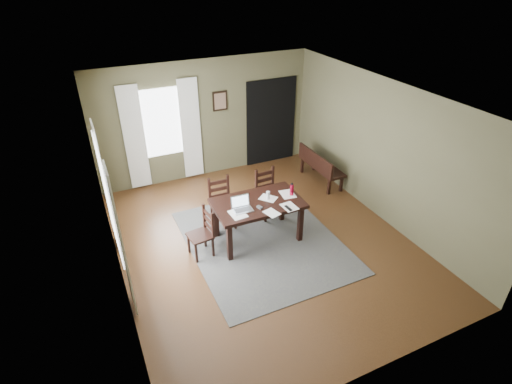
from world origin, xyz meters
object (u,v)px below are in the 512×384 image
bench (319,164)px  laptop (242,206)px  chair_back_left (222,204)px  water_bottle (292,190)px  dining_table (258,206)px  chair_end (202,233)px  chair_back_right (268,194)px

bench → laptop: (-2.54, -1.44, 0.41)m
chair_back_left → bench: (2.63, 0.68, -0.04)m
chair_back_left → water_bottle: bearing=-32.4°
laptop → water_bottle: water_bottle is taller
bench → water_bottle: size_ratio=5.51×
dining_table → water_bottle: bearing=-2.4°
chair_back_left → chair_end: bearing=-130.9°
laptop → water_bottle: bearing=4.9°
dining_table → bench: (2.20, 1.36, -0.25)m
bench → laptop: bearing=119.6°
dining_table → water_bottle: size_ratio=6.56×
chair_back_right → laptop: bearing=-142.1°
water_bottle → bench: bearing=42.4°
dining_table → water_bottle: water_bottle is taller
chair_back_left → water_bottle: size_ratio=4.07×
chair_back_left → dining_table: bearing=-56.4°
water_bottle → chair_end: bearing=178.8°
laptop → water_bottle: size_ratio=1.42×
chair_back_left → chair_back_right: size_ratio=1.01×
chair_end → chair_back_left: chair_back_left is taller
chair_end → water_bottle: 1.78m
dining_table → chair_back_left: (-0.43, 0.68, -0.21)m
chair_back_left → bench: chair_back_left is taller
chair_end → dining_table: bearing=83.2°
chair_back_right → laptop: size_ratio=2.82×
chair_end → chair_back_right: bearing=105.4°
chair_back_left → laptop: bearing=-82.4°
chair_back_right → water_bottle: water_bottle is taller
dining_table → chair_back_left: chair_back_left is taller
water_bottle → chair_back_right: bearing=100.8°
laptop → chair_back_right: bearing=42.7°
chair_back_right → laptop: 1.20m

